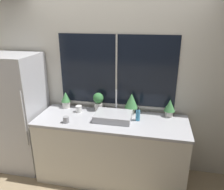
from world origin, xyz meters
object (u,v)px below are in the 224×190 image
at_px(potted_plant_far_right, 170,107).
at_px(potted_plant_center_right, 131,102).
at_px(soap_bottle, 138,115).
at_px(mug_grey, 66,120).
at_px(potted_plant_center_left, 98,101).
at_px(mug_white, 79,109).
at_px(sink, 113,116).
at_px(refrigerator, 19,113).
at_px(potted_plant_far_left, 66,99).

bearing_deg(potted_plant_far_right, potted_plant_center_right, 180.00).
xyz_separation_m(potted_plant_center_right, soap_bottle, (0.12, -0.22, -0.09)).
bearing_deg(potted_plant_center_right, soap_bottle, -62.31).
distance_m(soap_bottle, mug_grey, 0.94).
relative_size(soap_bottle, mug_grey, 2.30).
relative_size(potted_plant_center_right, soap_bottle, 1.55).
xyz_separation_m(potted_plant_center_left, mug_white, (-0.26, -0.12, -0.10)).
height_order(mug_grey, mug_white, mug_white).
bearing_deg(mug_white, sink, -14.13).
bearing_deg(sink, mug_grey, -159.43).
bearing_deg(refrigerator, soap_bottle, 0.36).
height_order(soap_bottle, mug_grey, soap_bottle).
distance_m(sink, mug_white, 0.55).
relative_size(sink, soap_bottle, 2.55).
bearing_deg(soap_bottle, mug_grey, -164.39).
distance_m(potted_plant_far_left, soap_bottle, 1.12).
relative_size(potted_plant_far_left, potted_plant_center_right, 0.84).
bearing_deg(sink, soap_bottle, 6.10).
bearing_deg(potted_plant_far_left, sink, -18.12).
distance_m(potted_plant_center_left, potted_plant_center_right, 0.48).
bearing_deg(refrigerator, mug_white, 6.98).
distance_m(potted_plant_center_left, soap_bottle, 0.64).
bearing_deg(refrigerator, potted_plant_far_right, 6.06).
xyz_separation_m(mug_grey, mug_white, (0.04, 0.35, 0.01)).
distance_m(sink, potted_plant_far_right, 0.78).
relative_size(refrigerator, potted_plant_center_left, 6.53).
relative_size(potted_plant_center_right, mug_white, 3.13).
bearing_deg(potted_plant_far_left, potted_plant_center_left, 0.00).
xyz_separation_m(potted_plant_center_left, potted_plant_far_right, (1.00, 0.00, -0.01)).
height_order(refrigerator, potted_plant_center_left, refrigerator).
distance_m(potted_plant_center_left, mug_white, 0.30).
bearing_deg(potted_plant_far_right, soap_bottle, -151.81).
distance_m(refrigerator, soap_bottle, 1.77).
distance_m(sink, potted_plant_center_right, 0.35).
xyz_separation_m(potted_plant_center_right, potted_plant_far_right, (0.52, 0.00, -0.04)).
relative_size(mug_grey, mug_white, 0.88).
bearing_deg(potted_plant_far_left, potted_plant_center_right, 0.00).
height_order(potted_plant_far_right, mug_grey, potted_plant_far_right).
bearing_deg(potted_plant_center_left, potted_plant_center_right, 0.00).
xyz_separation_m(refrigerator, potted_plant_center_right, (1.65, 0.23, 0.23)).
bearing_deg(mug_grey, sink, 20.57).
relative_size(sink, potted_plant_center_left, 1.80).
xyz_separation_m(refrigerator, soap_bottle, (1.76, 0.01, 0.13)).
distance_m(potted_plant_center_right, soap_bottle, 0.27).
bearing_deg(sink, refrigerator, 179.07).
height_order(potted_plant_far_left, potted_plant_center_right, potted_plant_center_right).
bearing_deg(potted_plant_far_left, soap_bottle, -11.30).
height_order(sink, mug_white, sink).
relative_size(potted_plant_far_left, potted_plant_far_right, 1.01).
bearing_deg(soap_bottle, mug_white, 173.34).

